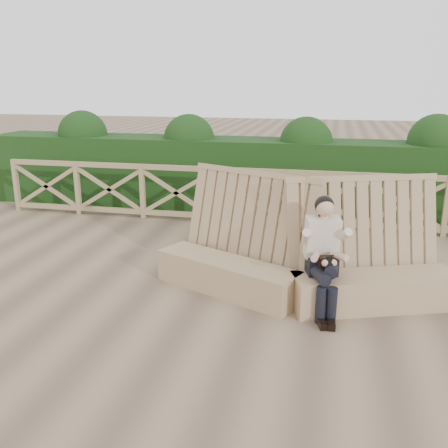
# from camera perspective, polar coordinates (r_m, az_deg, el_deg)

# --- Properties ---
(ground) EXTENTS (60.00, 60.00, 0.00)m
(ground) POSITION_cam_1_polar(r_m,az_deg,el_deg) (6.53, -2.83, -8.44)
(ground) COLOR brown
(ground) RESTS_ON ground
(bench) EXTENTS (3.93, 1.53, 1.57)m
(bench) POSITION_cam_1_polar(r_m,az_deg,el_deg) (6.50, 8.61, -4.97)
(bench) COLOR #9E7E5A
(bench) RESTS_ON ground
(woman) EXTENTS (0.50, 0.90, 1.40)m
(woman) POSITION_cam_1_polar(r_m,az_deg,el_deg) (6.07, 11.31, -3.10)
(woman) COLOR black
(woman) RESTS_ON ground
(guardrail) EXTENTS (10.10, 0.09, 1.10)m
(guardrail) POSITION_cam_1_polar(r_m,az_deg,el_deg) (9.60, 2.67, 3.18)
(guardrail) COLOR #907B53
(guardrail) RESTS_ON ground
(hedge) EXTENTS (12.00, 1.20, 1.50)m
(hedge) POSITION_cam_1_polar(r_m,az_deg,el_deg) (10.72, 3.81, 5.62)
(hedge) COLOR black
(hedge) RESTS_ON ground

